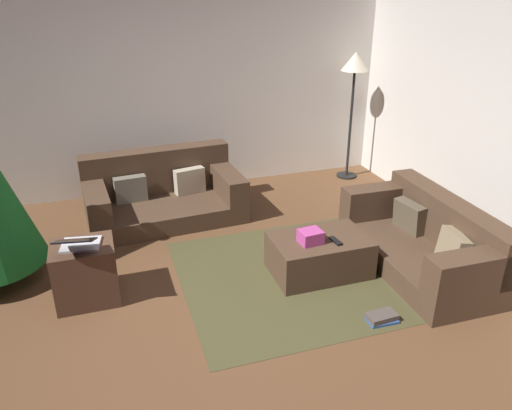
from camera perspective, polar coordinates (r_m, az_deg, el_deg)
The scene contains 12 objects.
ground_plane at distance 4.15m, azimuth -5.42°, elevation -13.98°, with size 6.40×6.40×0.00m, color brown.
rear_partition at distance 6.49m, azimuth -12.36°, elevation 12.60°, with size 6.40×0.12×2.60m, color silver.
couch_left at distance 5.95m, azimuth -10.64°, elevation 1.28°, with size 1.81×1.09×0.74m.
couch_right at distance 5.09m, azimuth 18.94°, elevation -3.88°, with size 0.88×1.76×0.66m.
ottoman at distance 4.79m, azimuth 7.22°, elevation -5.69°, with size 0.90×0.59×0.37m, color #473323.
gift_box at distance 4.58m, azimuth 6.24°, elevation -3.62°, with size 0.20×0.17×0.12m, color #B23F8C.
tv_remote at distance 4.64m, azimuth 9.08°, elevation -4.07°, with size 0.05×0.16×0.02m, color black.
side_table at distance 4.57m, azimuth -18.87°, elevation -7.31°, with size 0.52×0.44×0.53m, color #4C3323.
laptop at distance 4.36m, azimuth -19.58°, elevation -4.11°, with size 0.38×0.47×0.19m.
book_stack at distance 4.32m, azimuth 14.16°, elevation -12.35°, with size 0.25×0.16×0.07m.
corner_lamp at distance 6.87m, azimuth 11.19°, elevation 14.70°, with size 0.36×0.36×1.71m.
area_rug at distance 4.88m, azimuth 7.11°, elevation -7.52°, with size 2.60×2.00×0.01m, color #413E23.
Camera 1 is at (-0.64, -3.19, 2.57)m, focal length 35.07 mm.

